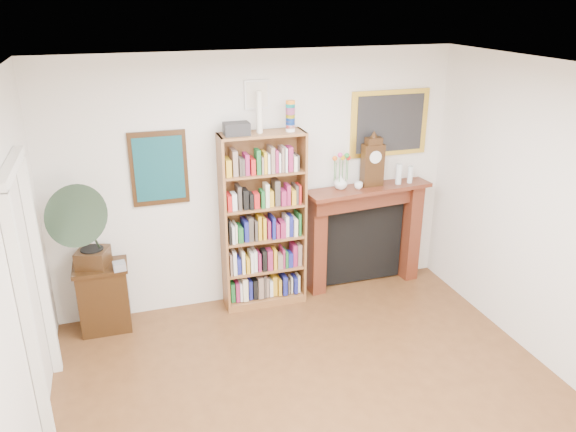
% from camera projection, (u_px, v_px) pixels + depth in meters
% --- Properties ---
extents(room, '(4.51, 5.01, 2.81)m').
position_uv_depth(room, '(348.00, 287.00, 3.94)').
color(room, '#533119').
rests_on(room, ground).
extents(door_casing, '(0.08, 1.02, 2.17)m').
position_uv_depth(door_casing, '(31.00, 273.00, 4.44)').
color(door_casing, white).
rests_on(door_casing, left_wall).
extents(teal_poster, '(0.58, 0.04, 0.78)m').
position_uv_depth(teal_poster, '(159.00, 169.00, 5.75)').
color(teal_poster, black).
rests_on(teal_poster, back_wall).
extents(small_picture, '(0.26, 0.04, 0.30)m').
position_uv_depth(small_picture, '(257.00, 95.00, 5.79)').
color(small_picture, white).
rests_on(small_picture, back_wall).
extents(gilt_painting, '(0.95, 0.04, 0.75)m').
position_uv_depth(gilt_painting, '(390.00, 123.00, 6.37)').
color(gilt_painting, gold).
rests_on(gilt_painting, back_wall).
extents(bookshelf, '(0.91, 0.33, 2.28)m').
position_uv_depth(bookshelf, '(263.00, 212.00, 6.10)').
color(bookshelf, brown).
rests_on(bookshelf, floor).
extents(side_cabinet, '(0.54, 0.40, 0.74)m').
position_uv_depth(side_cabinet, '(104.00, 297.00, 5.86)').
color(side_cabinet, black).
rests_on(side_cabinet, floor).
extents(fireplace, '(1.53, 0.49, 1.27)m').
position_uv_depth(fireplace, '(364.00, 226.00, 6.65)').
color(fireplace, '#481E10').
rests_on(fireplace, floor).
extents(gramophone, '(0.78, 0.88, 0.97)m').
position_uv_depth(gramophone, '(87.00, 222.00, 5.38)').
color(gramophone, black).
rests_on(gramophone, side_cabinet).
extents(cd_stack, '(0.13, 0.13, 0.08)m').
position_uv_depth(cd_stack, '(119.00, 266.00, 5.62)').
color(cd_stack, '#A6A8B2').
rests_on(cd_stack, side_cabinet).
extents(mantel_clock, '(0.24, 0.14, 0.56)m').
position_uv_depth(mantel_clock, '(373.00, 163.00, 6.36)').
color(mantel_clock, black).
rests_on(mantel_clock, fireplace).
extents(flower_vase, '(0.16, 0.16, 0.16)m').
position_uv_depth(flower_vase, '(341.00, 182.00, 6.31)').
color(flower_vase, silver).
rests_on(flower_vase, fireplace).
extents(teacup, '(0.12, 0.12, 0.08)m').
position_uv_depth(teacup, '(358.00, 186.00, 6.33)').
color(teacup, white).
rests_on(teacup, fireplace).
extents(bottle_left, '(0.07, 0.07, 0.24)m').
position_uv_depth(bottle_left, '(399.00, 174.00, 6.46)').
color(bottle_left, silver).
rests_on(bottle_left, fireplace).
extents(bottle_right, '(0.06, 0.06, 0.20)m').
position_uv_depth(bottle_right, '(410.00, 174.00, 6.51)').
color(bottle_right, silver).
rests_on(bottle_right, fireplace).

